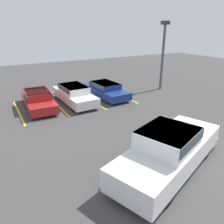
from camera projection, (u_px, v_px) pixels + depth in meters
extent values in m
plane|color=#423F3F|center=(194.00, 163.00, 9.05)|extent=(60.00, 60.00, 0.00)
cube|color=yellow|center=(19.00, 112.00, 14.36)|extent=(0.12, 4.95, 0.01)
cube|color=yellow|center=(58.00, 106.00, 15.57)|extent=(0.12, 4.95, 0.01)
cube|color=yellow|center=(92.00, 100.00, 16.78)|extent=(0.12, 4.95, 0.01)
cube|color=yellow|center=(121.00, 95.00, 18.00)|extent=(0.12, 4.95, 0.01)
cube|color=white|center=(169.00, 154.00, 8.45)|extent=(6.11, 3.81, 0.87)
cube|color=white|center=(168.00, 138.00, 7.95)|extent=(2.57, 2.40, 0.70)
cube|color=#2D3842|center=(168.00, 135.00, 7.90)|extent=(2.55, 2.44, 0.38)
cube|color=white|center=(189.00, 129.00, 9.60)|extent=(2.65, 2.49, 0.13)
cube|color=silver|center=(195.00, 135.00, 10.56)|extent=(0.87, 1.93, 0.28)
cylinder|color=black|center=(170.00, 137.00, 10.26)|extent=(0.88, 0.57, 0.82)
cylinder|color=#ADADB2|center=(170.00, 137.00, 10.26)|extent=(0.54, 0.46, 0.45)
cylinder|color=black|center=(205.00, 149.00, 9.30)|extent=(0.88, 0.57, 0.82)
cylinder|color=#ADADB2|center=(205.00, 149.00, 9.30)|extent=(0.54, 0.46, 0.45)
cylinder|color=black|center=(126.00, 172.00, 7.79)|extent=(0.88, 0.57, 0.82)
cylinder|color=#ADADB2|center=(126.00, 172.00, 7.79)|extent=(0.54, 0.46, 0.45)
cylinder|color=black|center=(167.00, 193.00, 6.83)|extent=(0.88, 0.57, 0.82)
cylinder|color=#ADADB2|center=(167.00, 193.00, 6.83)|extent=(0.54, 0.46, 0.45)
cube|color=maroon|center=(38.00, 101.00, 15.02)|extent=(1.90, 4.66, 0.56)
cube|color=maroon|center=(37.00, 94.00, 14.91)|extent=(1.60, 2.45, 0.44)
cube|color=#2D3842|center=(37.00, 93.00, 14.88)|extent=(1.67, 2.40, 0.26)
cylinder|color=black|center=(54.00, 108.00, 14.27)|extent=(0.26, 0.64, 0.63)
cylinder|color=#ADADB2|center=(54.00, 108.00, 14.27)|extent=(0.26, 0.36, 0.35)
cylinder|color=black|center=(31.00, 111.00, 13.66)|extent=(0.26, 0.64, 0.63)
cylinder|color=#ADADB2|center=(31.00, 111.00, 13.66)|extent=(0.26, 0.36, 0.35)
cylinder|color=black|center=(45.00, 97.00, 16.48)|extent=(0.26, 0.64, 0.63)
cylinder|color=#ADADB2|center=(45.00, 97.00, 16.48)|extent=(0.26, 0.36, 0.35)
cylinder|color=black|center=(25.00, 99.00, 15.86)|extent=(0.26, 0.64, 0.63)
cylinder|color=#ADADB2|center=(25.00, 99.00, 15.86)|extent=(0.26, 0.36, 0.35)
cube|color=silver|center=(75.00, 96.00, 15.99)|extent=(1.89, 4.84, 0.63)
cube|color=silver|center=(74.00, 89.00, 15.86)|extent=(1.60, 2.54, 0.48)
cube|color=#2D3842|center=(74.00, 87.00, 15.83)|extent=(1.67, 2.49, 0.29)
cylinder|color=black|center=(92.00, 102.00, 15.31)|extent=(0.23, 0.68, 0.67)
cylinder|color=#ADADB2|center=(92.00, 102.00, 15.31)|extent=(0.23, 0.38, 0.37)
cylinder|color=black|center=(72.00, 106.00, 14.58)|extent=(0.23, 0.68, 0.67)
cylinder|color=#ADADB2|center=(72.00, 106.00, 14.58)|extent=(0.23, 0.38, 0.37)
cylinder|color=black|center=(77.00, 92.00, 17.51)|extent=(0.23, 0.68, 0.67)
cylinder|color=#ADADB2|center=(77.00, 92.00, 17.51)|extent=(0.23, 0.38, 0.37)
cylinder|color=black|center=(59.00, 95.00, 16.78)|extent=(0.23, 0.68, 0.67)
cylinder|color=#ADADB2|center=(59.00, 95.00, 16.78)|extent=(0.23, 0.38, 0.37)
cube|color=navy|center=(106.00, 91.00, 17.34)|extent=(2.05, 4.71, 0.55)
cube|color=navy|center=(105.00, 85.00, 17.24)|extent=(1.70, 2.49, 0.41)
cube|color=#2D3842|center=(105.00, 84.00, 17.21)|extent=(1.76, 2.44, 0.25)
cylinder|color=black|center=(123.00, 95.00, 16.74)|extent=(0.25, 0.67, 0.66)
cylinder|color=#ADADB2|center=(123.00, 95.00, 16.74)|extent=(0.24, 0.38, 0.36)
cylinder|color=black|center=(107.00, 99.00, 15.96)|extent=(0.25, 0.67, 0.66)
cylinder|color=#ADADB2|center=(107.00, 99.00, 15.96)|extent=(0.24, 0.38, 0.36)
cylinder|color=black|center=(105.00, 88.00, 18.82)|extent=(0.25, 0.67, 0.66)
cylinder|color=#ADADB2|center=(105.00, 88.00, 18.82)|extent=(0.24, 0.38, 0.36)
cylinder|color=black|center=(89.00, 90.00, 18.04)|extent=(0.25, 0.67, 0.66)
cylinder|color=#ADADB2|center=(89.00, 90.00, 18.04)|extent=(0.24, 0.38, 0.36)
cylinder|color=#515156|center=(162.00, 58.00, 18.76)|extent=(0.22, 0.22, 5.40)
cube|color=#333338|center=(165.00, 23.00, 17.71)|extent=(0.70, 0.36, 0.30)
cube|color=black|center=(202.00, 129.00, 11.92)|extent=(0.44, 0.44, 0.03)
cone|color=orange|center=(202.00, 126.00, 11.85)|extent=(0.34, 0.34, 0.45)
cube|color=#B7B2A8|center=(48.00, 94.00, 18.05)|extent=(1.75, 0.20, 0.14)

